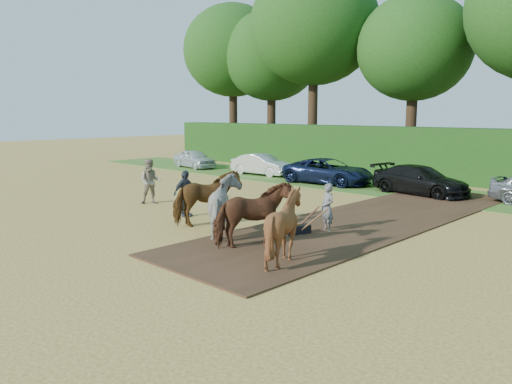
# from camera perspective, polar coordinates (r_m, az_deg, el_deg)

# --- Properties ---
(ground) EXTENTS (120.00, 120.00, 0.00)m
(ground) POSITION_cam_1_polar(r_m,az_deg,el_deg) (14.16, -7.54, -6.64)
(ground) COLOR gold
(ground) RESTS_ON ground
(earth_strip) EXTENTS (4.50, 17.00, 0.05)m
(earth_strip) POSITION_cam_1_polar(r_m,az_deg,el_deg) (18.36, 12.93, -3.07)
(earth_strip) COLOR #472D1C
(earth_strip) RESTS_ON ground
(grass_verge) EXTENTS (50.00, 5.00, 0.03)m
(grass_verge) POSITION_cam_1_polar(r_m,az_deg,el_deg) (25.14, 18.31, -0.09)
(grass_verge) COLOR #38601E
(grass_verge) RESTS_ON ground
(hedgerow) EXTENTS (46.00, 1.60, 3.00)m
(hedgerow) POSITION_cam_1_polar(r_m,az_deg,el_deg) (29.07, 22.35, 3.82)
(hedgerow) COLOR #14380F
(hedgerow) RESTS_ON ground
(spectator_near) EXTENTS (1.12, 1.17, 1.89)m
(spectator_near) POSITION_cam_1_polar(r_m,az_deg,el_deg) (21.41, -11.95, 1.18)
(spectator_near) COLOR tan
(spectator_near) RESTS_ON ground
(spectator_far) EXTENTS (0.43, 1.01, 1.72)m
(spectator_far) POSITION_cam_1_polar(r_m,az_deg,el_deg) (18.55, -8.11, -0.18)
(spectator_far) COLOR #282D35
(spectator_far) RESTS_ON ground
(plough_team) EXTENTS (6.59, 4.89, 1.90)m
(plough_team) POSITION_cam_1_polar(r_m,az_deg,el_deg) (14.77, -1.57, -2.15)
(plough_team) COLOR brown
(plough_team) RESTS_ON ground
(parked_cars) EXTENTS (25.96, 3.11, 1.48)m
(parked_cars) POSITION_cam_1_polar(r_m,az_deg,el_deg) (26.67, 10.48, 2.18)
(parked_cars) COLOR silver
(parked_cars) RESTS_ON ground
(treeline) EXTENTS (48.70, 10.60, 14.21)m
(treeline) POSITION_cam_1_polar(r_m,az_deg,el_deg) (32.97, 22.48, 17.40)
(treeline) COLOR #382616
(treeline) RESTS_ON ground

